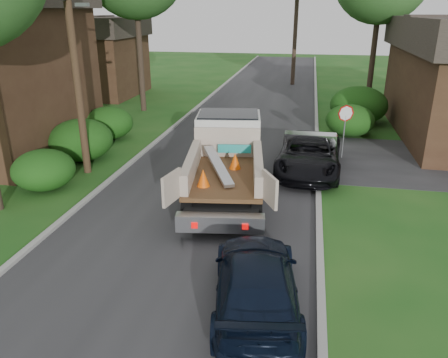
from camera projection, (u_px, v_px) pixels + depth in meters
ground at (179, 241)px, 12.99m from camera, size 120.00×120.00×0.00m
road at (235, 145)px, 22.14m from camera, size 8.00×90.00×0.02m
curb_left at (158, 140)px, 22.84m from camera, size 0.20×90.00×0.12m
curb_right at (317, 149)px, 21.40m from camera, size 0.20×90.00×0.12m
stop_sign at (345, 120)px, 19.67m from camera, size 0.71×0.32×2.48m
utility_pole at (73, 45)px, 16.64m from camera, size 2.42×1.25×10.00m
house_left_far at (92, 56)px, 34.39m from camera, size 7.56×7.56×6.00m
hedge_left_a at (44, 170)px, 16.55m from camera, size 2.34×2.34×1.53m
hedge_left_b at (81, 140)px, 19.74m from camera, size 2.86×2.86×1.87m
hedge_left_c at (108, 123)px, 23.03m from camera, size 2.60×2.60×1.70m
hedge_right_a at (350, 120)px, 23.57m from camera, size 2.60×2.60×1.70m
hedge_right_b at (359, 105)px, 26.10m from camera, size 3.38×3.38×2.21m
flatbed_truck at (227, 152)px, 16.47m from camera, size 3.78×7.24×2.62m
black_pickup at (309, 154)px, 18.36m from camera, size 2.79×5.61×1.53m
navy_suv at (256, 282)px, 9.88m from camera, size 2.56×4.91×1.36m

